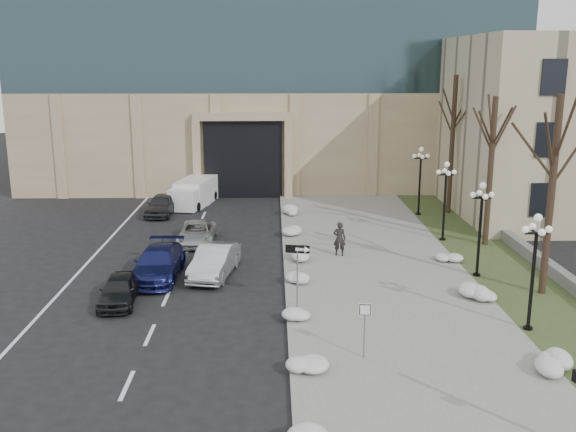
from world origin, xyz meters
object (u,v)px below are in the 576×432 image
(car_e, at_px, (162,205))
(lamppost_c, at_px, (445,190))
(car_b, at_px, (215,261))
(car_c, at_px, (158,263))
(keep_sign, at_px, (365,319))
(box_truck, at_px, (194,193))
(lamppost_a, at_px, (534,257))
(lamppost_d, at_px, (420,172))
(lamppost_b, at_px, (481,217))
(one_way_sign, at_px, (302,257))
(pedestrian, at_px, (339,239))
(car_a, at_px, (119,290))
(car_d, at_px, (197,233))

(car_e, distance_m, lamppost_c, 19.23)
(car_b, distance_m, car_e, 13.99)
(car_c, relative_size, keep_sign, 2.41)
(box_truck, bearing_deg, car_c, -77.31)
(keep_sign, xyz_separation_m, lamppost_c, (6.80, 15.36, 1.49))
(car_e, height_order, keep_sign, keep_sign)
(lamppost_a, relative_size, lamppost_d, 1.00)
(lamppost_b, bearing_deg, keep_sign, -127.49)
(car_b, xyz_separation_m, one_way_sign, (4.08, -4.59, 1.60))
(lamppost_c, bearing_deg, lamppost_d, 90.00)
(lamppost_d, bearing_deg, lamppost_b, -90.00)
(one_way_sign, bearing_deg, lamppost_b, 35.51)
(keep_sign, bearing_deg, lamppost_a, 23.99)
(box_truck, distance_m, lamppost_a, 28.33)
(pedestrian, relative_size, lamppost_d, 0.39)
(keep_sign, relative_size, lamppost_a, 0.45)
(car_e, bearing_deg, pedestrian, -37.72)
(car_c, relative_size, pedestrian, 2.79)
(one_way_sign, height_order, lamppost_d, lamppost_d)
(lamppost_c, bearing_deg, lamppost_a, -90.00)
(lamppost_b, relative_size, lamppost_d, 1.00)
(lamppost_c, distance_m, lamppost_d, 6.50)
(car_e, bearing_deg, car_a, -82.30)
(car_a, distance_m, lamppost_d, 23.35)
(car_d, bearing_deg, lamppost_c, -0.14)
(car_b, relative_size, car_d, 1.05)
(car_c, bearing_deg, lamppost_c, 23.43)
(keep_sign, distance_m, lamppost_d, 22.94)
(lamppost_b, bearing_deg, car_c, 179.02)
(box_truck, distance_m, lamppost_b, 23.25)
(car_d, xyz_separation_m, pedestrian, (8.01, -3.03, 0.44))
(car_d, bearing_deg, lamppost_b, -24.38)
(car_b, bearing_deg, one_way_sign, -38.22)
(car_a, distance_m, lamppost_b, 17.19)
(car_b, relative_size, car_c, 0.90)
(car_c, distance_m, pedestrian, 9.74)
(pedestrian, distance_m, lamppost_d, 11.67)
(car_d, relative_size, lamppost_a, 0.93)
(car_b, height_order, lamppost_d, lamppost_d)
(box_truck, relative_size, lamppost_b, 1.30)
(car_a, relative_size, lamppost_b, 0.78)
(car_b, bearing_deg, car_c, -164.24)
(car_b, distance_m, pedestrian, 7.11)
(lamppost_d, bearing_deg, one_way_sign, -117.30)
(box_truck, relative_size, keep_sign, 2.87)
(car_d, height_order, one_way_sign, one_way_sign)
(car_e, relative_size, lamppost_a, 0.89)
(car_a, distance_m, lamppost_a, 17.25)
(car_b, relative_size, keep_sign, 2.16)
(car_a, xyz_separation_m, keep_sign, (9.94, -5.76, 0.95))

